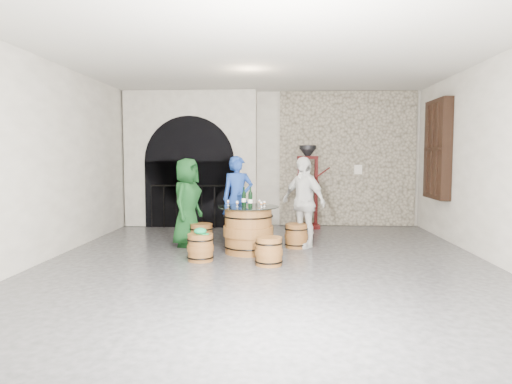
# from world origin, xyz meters

# --- Properties ---
(ground) EXTENTS (8.00, 8.00, 0.00)m
(ground) POSITION_xyz_m (0.00, 0.00, 0.00)
(ground) COLOR #2E2E30
(ground) RESTS_ON ground
(wall_back) EXTENTS (8.00, 0.00, 8.00)m
(wall_back) POSITION_xyz_m (0.00, 4.00, 1.60)
(wall_back) COLOR beige
(wall_back) RESTS_ON ground
(wall_front) EXTENTS (8.00, 0.00, 8.00)m
(wall_front) POSITION_xyz_m (0.00, -4.00, 1.60)
(wall_front) COLOR beige
(wall_front) RESTS_ON ground
(wall_left) EXTENTS (0.00, 8.00, 8.00)m
(wall_left) POSITION_xyz_m (-3.50, 0.00, 1.60)
(wall_left) COLOR beige
(wall_left) RESTS_ON ground
(wall_right) EXTENTS (0.00, 8.00, 8.00)m
(wall_right) POSITION_xyz_m (3.50, 0.00, 1.60)
(wall_right) COLOR beige
(wall_right) RESTS_ON ground
(ceiling) EXTENTS (8.00, 8.00, 0.00)m
(ceiling) POSITION_xyz_m (0.00, 0.00, 3.20)
(ceiling) COLOR beige
(ceiling) RESTS_ON wall_back
(stone_facing_panel) EXTENTS (3.20, 0.12, 3.18)m
(stone_facing_panel) POSITION_xyz_m (1.80, 3.94, 1.60)
(stone_facing_panel) COLOR #A29781
(stone_facing_panel) RESTS_ON ground
(arched_opening) EXTENTS (3.10, 0.60, 3.19)m
(arched_opening) POSITION_xyz_m (-1.90, 3.74, 1.58)
(arched_opening) COLOR beige
(arched_opening) RESTS_ON ground
(shuttered_window) EXTENTS (0.23, 1.10, 2.00)m
(shuttered_window) POSITION_xyz_m (3.38, 2.40, 1.80)
(shuttered_window) COLOR black
(shuttered_window) RESTS_ON wall_right
(barrel_table) EXTENTS (1.04, 1.04, 0.80)m
(barrel_table) POSITION_xyz_m (-0.33, 0.73, 0.40)
(barrel_table) COLOR brown
(barrel_table) RESTS_ON ground
(barrel_stool_left) EXTENTS (0.44, 0.44, 0.43)m
(barrel_stool_left) POSITION_xyz_m (-1.22, 1.14, 0.21)
(barrel_stool_left) COLOR brown
(barrel_stool_left) RESTS_ON ground
(barrel_stool_far) EXTENTS (0.44, 0.44, 0.43)m
(barrel_stool_far) POSITION_xyz_m (-0.58, 1.67, 0.21)
(barrel_stool_far) COLOR brown
(barrel_stool_far) RESTS_ON ground
(barrel_stool_right) EXTENTS (0.44, 0.44, 0.43)m
(barrel_stool_right) POSITION_xyz_m (0.51, 1.22, 0.21)
(barrel_stool_right) COLOR brown
(barrel_stool_right) RESTS_ON ground
(barrel_stool_near_right) EXTENTS (0.44, 0.44, 0.43)m
(barrel_stool_near_right) POSITION_xyz_m (0.05, -0.17, 0.21)
(barrel_stool_near_right) COLOR brown
(barrel_stool_near_right) RESTS_ON ground
(barrel_stool_near_left) EXTENTS (0.44, 0.44, 0.43)m
(barrel_stool_near_left) POSITION_xyz_m (-1.05, 0.06, 0.21)
(barrel_stool_near_left) COLOR brown
(barrel_stool_near_left) RESTS_ON ground
(green_cap) EXTENTS (0.24, 0.20, 0.11)m
(green_cap) POSITION_xyz_m (-1.05, 0.06, 0.48)
(green_cap) COLOR #0D934E
(green_cap) RESTS_ON barrel_stool_near_left
(person_green) EXTENTS (0.69, 0.90, 1.62)m
(person_green) POSITION_xyz_m (-1.50, 1.27, 0.81)
(person_green) COLOR #103A16
(person_green) RESTS_ON ground
(person_blue) EXTENTS (0.70, 0.56, 1.67)m
(person_blue) POSITION_xyz_m (-0.61, 1.80, 0.83)
(person_blue) COLOR navy
(person_blue) RESTS_ON ground
(person_white) EXTENTS (0.97, 0.97, 1.65)m
(person_white) POSITION_xyz_m (0.64, 1.29, 0.83)
(person_white) COLOR silver
(person_white) RESTS_ON ground
(wine_bottle_left) EXTENTS (0.08, 0.08, 0.32)m
(wine_bottle_left) POSITION_xyz_m (-0.41, 0.79, 0.93)
(wine_bottle_left) COLOR black
(wine_bottle_left) RESTS_ON barrel_table
(wine_bottle_center) EXTENTS (0.08, 0.08, 0.32)m
(wine_bottle_center) POSITION_xyz_m (-0.29, 0.61, 0.93)
(wine_bottle_center) COLOR black
(wine_bottle_center) RESTS_ON barrel_table
(wine_bottle_right) EXTENTS (0.08, 0.08, 0.32)m
(wine_bottle_right) POSITION_xyz_m (-0.31, 0.89, 0.93)
(wine_bottle_right) COLOR black
(wine_bottle_right) RESTS_ON barrel_table
(tasting_glass_a) EXTENTS (0.05, 0.05, 0.10)m
(tasting_glass_a) POSITION_xyz_m (-0.52, 0.66, 0.85)
(tasting_glass_a) COLOR #B86323
(tasting_glass_a) RESTS_ON barrel_table
(tasting_glass_b) EXTENTS (0.05, 0.05, 0.10)m
(tasting_glass_b) POSITION_xyz_m (-0.05, 0.69, 0.85)
(tasting_glass_b) COLOR #B86323
(tasting_glass_b) RESTS_ON barrel_table
(tasting_glass_c) EXTENTS (0.05, 0.05, 0.10)m
(tasting_glass_c) POSITION_xyz_m (-0.44, 0.90, 0.85)
(tasting_glass_c) COLOR #B86323
(tasting_glass_c) RESTS_ON barrel_table
(tasting_glass_d) EXTENTS (0.05, 0.05, 0.10)m
(tasting_glass_d) POSITION_xyz_m (-0.15, 0.96, 0.85)
(tasting_glass_d) COLOR #B86323
(tasting_glass_d) RESTS_ON barrel_table
(tasting_glass_e) EXTENTS (0.05, 0.05, 0.10)m
(tasting_glass_e) POSITION_xyz_m (-0.10, 0.57, 0.85)
(tasting_glass_e) COLOR #B86323
(tasting_glass_e) RESTS_ON barrel_table
(tasting_glass_f) EXTENTS (0.05, 0.05, 0.10)m
(tasting_glass_f) POSITION_xyz_m (-0.69, 0.83, 0.85)
(tasting_glass_f) COLOR #B86323
(tasting_glass_f) RESTS_ON barrel_table
(side_barrel) EXTENTS (0.46, 0.46, 0.60)m
(side_barrel) POSITION_xyz_m (-0.23, 2.82, 0.30)
(side_barrel) COLOR brown
(side_barrel) RESTS_ON ground
(corking_press) EXTENTS (0.81, 0.49, 1.91)m
(corking_press) POSITION_xyz_m (0.84, 3.48, 1.11)
(corking_press) COLOR #430C0B
(corking_press) RESTS_ON ground
(control_box) EXTENTS (0.18, 0.10, 0.22)m
(control_box) POSITION_xyz_m (2.05, 3.86, 1.35)
(control_box) COLOR silver
(control_box) RESTS_ON wall_back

